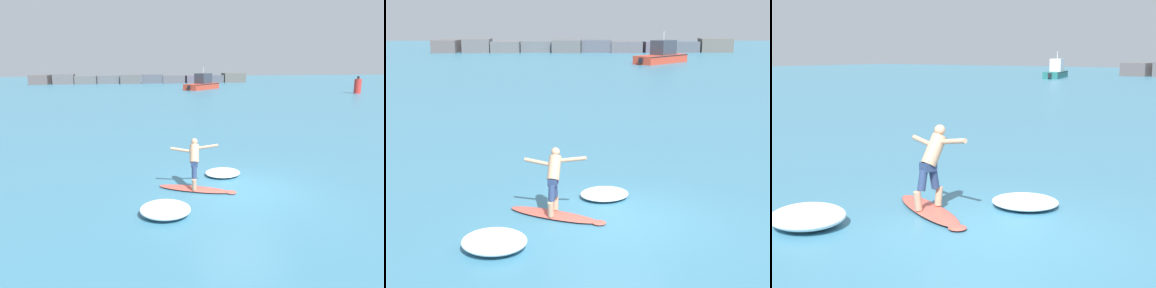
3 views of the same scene
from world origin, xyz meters
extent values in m
plane|color=teal|center=(0.00, 0.00, 0.00)|extent=(200.00, 200.00, 0.00)
cube|color=#564F50|center=(-17.67, 62.00, 0.82)|extent=(3.55, 4.87, 1.64)
ellipsoid|color=#D94E40|center=(-1.42, 0.25, 0.04)|extent=(2.27, 1.50, 0.07)
ellipsoid|color=#D94E40|center=(-0.39, -0.27, 0.04)|extent=(0.42, 0.41, 0.06)
ellipsoid|color=#2D2D33|center=(-1.42, 0.25, 0.04)|extent=(2.28, 1.52, 0.03)
cone|color=black|center=(-2.25, 0.66, -0.06)|extent=(0.07, 0.07, 0.14)
cone|color=black|center=(-2.17, 0.45, -0.06)|extent=(0.07, 0.07, 0.14)
cone|color=black|center=(-2.04, 0.73, -0.06)|extent=(0.07, 0.07, 0.14)
cylinder|color=tan|center=(-1.37, 0.48, 0.25)|extent=(0.16, 0.19, 0.36)
cylinder|color=navy|center=(-1.39, 0.38, 0.61)|extent=(0.19, 0.24, 0.39)
cylinder|color=tan|center=(-1.47, 0.01, 0.25)|extent=(0.16, 0.19, 0.36)
cylinder|color=navy|center=(-1.44, 0.12, 0.61)|extent=(0.19, 0.24, 0.39)
cube|color=navy|center=(-1.42, 0.25, 0.83)|extent=(0.25, 0.30, 0.16)
cylinder|color=tan|center=(-1.39, 0.38, 1.12)|extent=(0.38, 0.57, 0.63)
sphere|color=tan|center=(-1.36, 0.52, 1.47)|extent=(0.20, 0.20, 0.20)
cylinder|color=tan|center=(-1.80, 0.57, 1.22)|extent=(0.61, 0.25, 0.19)
cylinder|color=tan|center=(-0.94, 0.39, 1.32)|extent=(0.61, 0.22, 0.19)
cube|color=#1E625D|center=(-23.70, 50.42, 0.38)|extent=(3.53, 7.20, 0.75)
cone|color=#1E625D|center=(-24.79, 54.26, 0.38)|extent=(1.06, 1.38, 0.75)
cube|color=black|center=(-23.70, 50.42, 0.69)|extent=(3.56, 7.14, 0.08)
cube|color=silver|center=(-23.90, 51.12, 1.48)|extent=(1.94, 2.90, 1.45)
cube|color=#232D38|center=(-24.26, 52.41, 1.65)|extent=(0.98, 0.30, 0.73)
cylinder|color=silver|center=(-23.90, 51.12, 2.65)|extent=(0.06, 0.06, 0.90)
cube|color=black|center=(-22.71, 46.94, 0.41)|extent=(0.42, 0.37, 0.52)
ellipsoid|color=white|center=(-0.16, 1.55, 0.10)|extent=(1.57, 1.51, 0.20)
ellipsoid|color=white|center=(-2.53, -1.55, 0.16)|extent=(1.64, 1.59, 0.33)
camera|label=1|loc=(-3.52, -10.52, 3.85)|focal=35.00mm
camera|label=2|loc=(-1.00, -11.40, 4.46)|focal=50.00mm
camera|label=3|loc=(4.58, -6.94, 2.83)|focal=50.00mm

